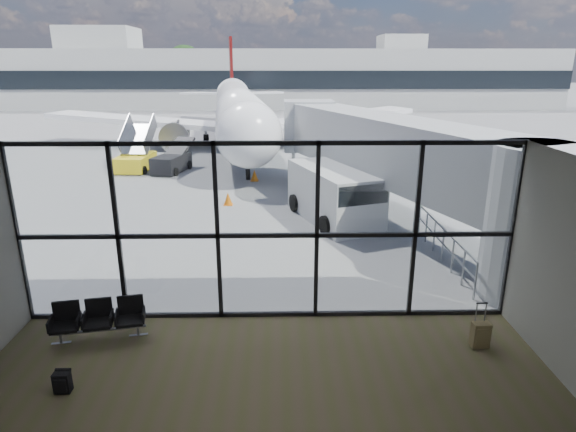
{
  "coord_description": "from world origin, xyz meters",
  "views": [
    {
      "loc": [
        0.28,
        -10.96,
        6.19
      ],
      "look_at": [
        0.56,
        3.0,
        1.73
      ],
      "focal_mm": 30.0,
      "sensor_mm": 36.0,
      "label": 1
    }
  ],
  "objects_px": {
    "airliner": "(237,109)",
    "mobile_stairs": "(136,160)",
    "suitcase": "(481,335)",
    "backpack": "(62,382)",
    "service_van": "(335,194)",
    "belt_loader": "(172,162)",
    "seating_row": "(99,317)"
  },
  "relations": [
    {
      "from": "suitcase",
      "to": "backpack",
      "type": "bearing_deg",
      "value": -174.75
    },
    {
      "from": "airliner",
      "to": "seating_row",
      "type": "bearing_deg",
      "value": -98.71
    },
    {
      "from": "service_van",
      "to": "mobile_stairs",
      "type": "distance_m",
      "value": 14.84
    },
    {
      "from": "service_van",
      "to": "backpack",
      "type": "bearing_deg",
      "value": -140.69
    },
    {
      "from": "suitcase",
      "to": "service_van",
      "type": "height_order",
      "value": "service_van"
    },
    {
      "from": "seating_row",
      "to": "suitcase",
      "type": "height_order",
      "value": "suitcase"
    },
    {
      "from": "suitcase",
      "to": "belt_loader",
      "type": "xyz_separation_m",
      "value": [
        -10.87,
        18.85,
        0.27
      ]
    },
    {
      "from": "belt_loader",
      "to": "airliner",
      "type": "bearing_deg",
      "value": 87.81
    },
    {
      "from": "backpack",
      "to": "service_van",
      "type": "height_order",
      "value": "service_van"
    },
    {
      "from": "seating_row",
      "to": "mobile_stairs",
      "type": "relative_size",
      "value": 0.57
    },
    {
      "from": "mobile_stairs",
      "to": "airliner",
      "type": "bearing_deg",
      "value": 66.2
    },
    {
      "from": "backpack",
      "to": "mobile_stairs",
      "type": "relative_size",
      "value": 0.13
    },
    {
      "from": "service_van",
      "to": "suitcase",
      "type": "bearing_deg",
      "value": -95.71
    },
    {
      "from": "seating_row",
      "to": "mobile_stairs",
      "type": "distance_m",
      "value": 19.27
    },
    {
      "from": "backpack",
      "to": "mobile_stairs",
      "type": "bearing_deg",
      "value": 102.19
    },
    {
      "from": "seating_row",
      "to": "belt_loader",
      "type": "height_order",
      "value": "belt_loader"
    },
    {
      "from": "backpack",
      "to": "belt_loader",
      "type": "bearing_deg",
      "value": 96.13
    },
    {
      "from": "service_van",
      "to": "mobile_stairs",
      "type": "xyz_separation_m",
      "value": [
        -10.92,
        10.04,
        -0.49
      ]
    },
    {
      "from": "seating_row",
      "to": "backpack",
      "type": "distance_m",
      "value": 2.04
    },
    {
      "from": "seating_row",
      "to": "backpack",
      "type": "relative_size",
      "value": 4.45
    },
    {
      "from": "seating_row",
      "to": "suitcase",
      "type": "xyz_separation_m",
      "value": [
        8.78,
        -0.62,
        -0.2
      ]
    },
    {
      "from": "suitcase",
      "to": "mobile_stairs",
      "type": "height_order",
      "value": "mobile_stairs"
    },
    {
      "from": "seating_row",
      "to": "service_van",
      "type": "height_order",
      "value": "service_van"
    },
    {
      "from": "backpack",
      "to": "belt_loader",
      "type": "xyz_separation_m",
      "value": [
        -2.05,
        20.25,
        0.36
      ]
    },
    {
      "from": "backpack",
      "to": "belt_loader",
      "type": "relative_size",
      "value": 0.12
    },
    {
      "from": "airliner",
      "to": "belt_loader",
      "type": "xyz_separation_m",
      "value": [
        -3.07,
        -10.81,
        -2.09
      ]
    },
    {
      "from": "airliner",
      "to": "mobile_stairs",
      "type": "distance_m",
      "value": 11.78
    },
    {
      "from": "seating_row",
      "to": "suitcase",
      "type": "relative_size",
      "value": 1.97
    },
    {
      "from": "airliner",
      "to": "mobile_stairs",
      "type": "height_order",
      "value": "airliner"
    },
    {
      "from": "seating_row",
      "to": "airliner",
      "type": "distance_m",
      "value": 29.14
    },
    {
      "from": "belt_loader",
      "to": "mobile_stairs",
      "type": "relative_size",
      "value": 1.08
    },
    {
      "from": "backpack",
      "to": "belt_loader",
      "type": "distance_m",
      "value": 20.36
    }
  ]
}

